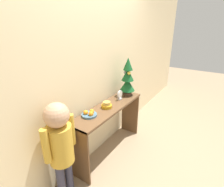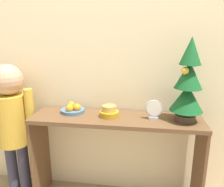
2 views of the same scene
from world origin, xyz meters
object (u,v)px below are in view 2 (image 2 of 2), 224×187
singing_bowl (109,112)px  desk_clock (154,110)px  child_figure (12,115)px  mini_tree (188,83)px  fruit_bowl (73,109)px

singing_bowl → desk_clock: desk_clock is taller
singing_bowl → desk_clock: bearing=-1.3°
child_figure → mini_tree: bearing=-0.7°
singing_bowl → child_figure: size_ratio=0.13×
fruit_bowl → desk_clock: size_ratio=1.32×
mini_tree → singing_bowl: size_ratio=4.10×
mini_tree → fruit_bowl: bearing=176.1°
desk_clock → child_figure: bearing=179.3°
fruit_bowl → desk_clock: bearing=-5.1°
singing_bowl → desk_clock: 0.33m
desk_clock → mini_tree: bearing=-0.5°
fruit_bowl → desk_clock: 0.63m
mini_tree → child_figure: size_ratio=0.52×
mini_tree → desk_clock: (-0.22, 0.00, -0.21)m
fruit_bowl → singing_bowl: size_ratio=1.32×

